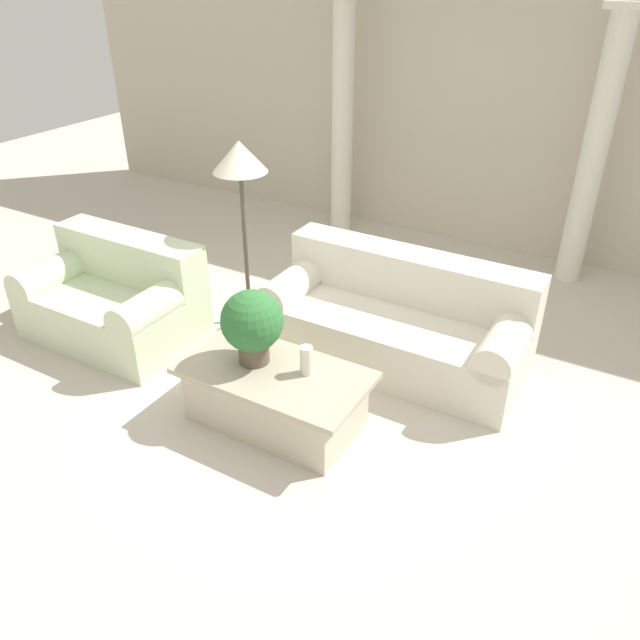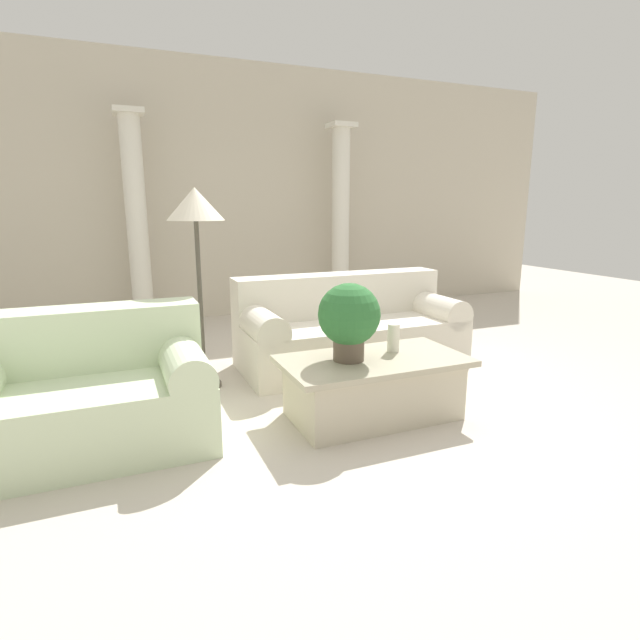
# 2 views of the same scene
# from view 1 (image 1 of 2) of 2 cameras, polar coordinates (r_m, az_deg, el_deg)

# --- Properties ---
(ground_plane) EXTENTS (16.00, 16.00, 0.00)m
(ground_plane) POSITION_cam_1_polar(r_m,az_deg,el_deg) (4.65, -2.57, -6.54)
(ground_plane) COLOR beige
(wall_back) EXTENTS (10.00, 0.06, 3.20)m
(wall_back) POSITION_cam_1_polar(r_m,az_deg,el_deg) (6.90, 13.30, 19.82)
(wall_back) COLOR beige
(wall_back) RESTS_ON ground_plane
(sofa_long) EXTENTS (2.02, 0.88, 0.81)m
(sofa_long) POSITION_cam_1_polar(r_m,az_deg,el_deg) (4.90, 7.06, -0.01)
(sofa_long) COLOR beige
(sofa_long) RESTS_ON ground_plane
(loveseat) EXTENTS (1.40, 0.88, 0.81)m
(loveseat) POSITION_cam_1_polar(r_m,az_deg,el_deg) (5.44, -18.19, 1.97)
(loveseat) COLOR beige
(loveseat) RESTS_ON ground_plane
(coffee_table) EXTENTS (1.27, 0.68, 0.43)m
(coffee_table) POSITION_cam_1_polar(r_m,az_deg,el_deg) (4.26, -4.11, -6.89)
(coffee_table) COLOR beige
(coffee_table) RESTS_ON ground_plane
(potted_plant) EXTENTS (0.42, 0.42, 0.52)m
(potted_plant) POSITION_cam_1_polar(r_m,az_deg,el_deg) (4.09, -6.23, -0.31)
(potted_plant) COLOR brown
(potted_plant) RESTS_ON coffee_table
(pillar_candle) EXTENTS (0.08, 0.08, 0.20)m
(pillar_candle) POSITION_cam_1_polar(r_m,az_deg,el_deg) (4.05, -1.26, -3.70)
(pillar_candle) COLOR silver
(pillar_candle) RESTS_ON coffee_table
(floor_lamp) EXTENTS (0.43, 0.43, 1.57)m
(floor_lamp) POSITION_cam_1_polar(r_m,az_deg,el_deg) (5.02, -7.32, 13.66)
(floor_lamp) COLOR #4C473D
(floor_lamp) RESTS_ON ground_plane
(column_left) EXTENTS (0.33, 0.33, 2.47)m
(column_left) POSITION_cam_1_polar(r_m,az_deg,el_deg) (7.04, 2.07, 17.96)
(column_left) COLOR silver
(column_left) RESTS_ON ground_plane
(column_right) EXTENTS (0.33, 0.33, 2.47)m
(column_right) POSITION_cam_1_polar(r_m,az_deg,el_deg) (6.29, 23.79, 13.93)
(column_right) COLOR silver
(column_right) RESTS_ON ground_plane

